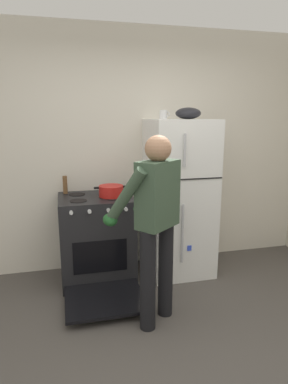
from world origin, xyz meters
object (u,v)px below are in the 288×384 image
at_px(coffee_mug, 163,115).
at_px(pepper_mill, 65,185).
at_px(mixing_bowl, 188,113).
at_px(person_cook, 154,215).
at_px(red_pot, 111,191).
at_px(refrigerator, 179,198).
at_px(stove_range, 97,240).

xyz_separation_m(coffee_mug, pepper_mill, (-1.05, 0.15, -0.74)).
bearing_deg(coffee_mug, mixing_bowl, -10.99).
xyz_separation_m(person_cook, red_pot, (-0.23, 0.84, 0.03)).
xyz_separation_m(refrigerator, coffee_mug, (-0.18, 0.05, 0.90)).
distance_m(stove_range, pepper_mill, 0.68).
bearing_deg(red_pot, coffee_mug, 9.68).
xyz_separation_m(stove_range, red_pot, (0.16, -0.03, 0.53)).
relative_size(refrigerator, stove_range, 1.39).
xyz_separation_m(red_pot, pepper_mill, (-0.46, 0.25, 0.04)).
bearing_deg(person_cook, stove_range, 114.32).
relative_size(stove_range, red_pot, 3.48).
bearing_deg(person_cook, red_pot, 105.54).
distance_m(pepper_mill, mixing_bowl, 1.52).
height_order(refrigerator, pepper_mill, refrigerator).
distance_m(person_cook, coffee_mug, 1.29).
height_order(stove_range, pepper_mill, pepper_mill).
bearing_deg(stove_range, coffee_mug, 5.21).
xyz_separation_m(red_pot, mixing_bowl, (0.84, 0.05, 0.79)).
height_order(refrigerator, stove_range, refrigerator).
height_order(stove_range, red_pot, red_pot).
height_order(refrigerator, red_pot, refrigerator).
relative_size(person_cook, pepper_mill, 8.40).
height_order(person_cook, pepper_mill, person_cook).
bearing_deg(pepper_mill, stove_range, -36.01).
xyz_separation_m(refrigerator, red_pot, (-0.76, -0.05, 0.13)).
bearing_deg(stove_range, mixing_bowl, 1.03).
bearing_deg(refrigerator, person_cook, -120.90).
bearing_deg(red_pot, refrigerator, 3.72).
relative_size(refrigerator, person_cook, 1.07).
xyz_separation_m(stove_range, coffee_mug, (0.75, 0.07, 1.31)).
bearing_deg(mixing_bowl, person_cook, -124.55).
bearing_deg(person_cook, pepper_mill, 122.50).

